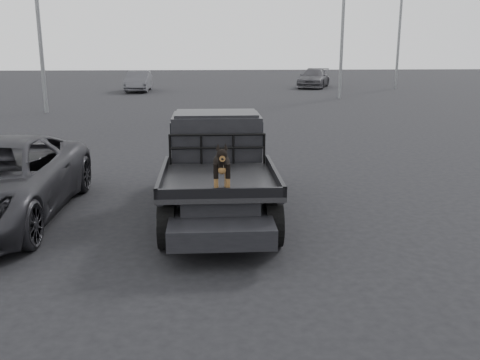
{
  "coord_description": "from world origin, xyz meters",
  "views": [
    {
      "loc": [
        -0.41,
        -7.67,
        3.1
      ],
      "look_at": [
        0.05,
        -0.38,
        1.24
      ],
      "focal_mm": 40.0,
      "sensor_mm": 36.0,
      "label": 1
    }
  ],
  "objects_px": {
    "distant_car_a": "(138,81)",
    "distant_car_b": "(314,78)",
    "flatbed_ute": "(218,190)",
    "dog": "(222,167)"
  },
  "relations": [
    {
      "from": "dog",
      "to": "distant_car_a",
      "type": "bearing_deg",
      "value": 99.41
    },
    {
      "from": "distant_car_b",
      "to": "distant_car_a",
      "type": "bearing_deg",
      "value": -147.95
    },
    {
      "from": "flatbed_ute",
      "to": "distant_car_b",
      "type": "distance_m",
      "value": 30.81
    },
    {
      "from": "distant_car_a",
      "to": "dog",
      "type": "bearing_deg",
      "value": -80.44
    },
    {
      "from": "flatbed_ute",
      "to": "distant_car_a",
      "type": "relative_size",
      "value": 1.31
    },
    {
      "from": "distant_car_b",
      "to": "dog",
      "type": "bearing_deg",
      "value": -83.6
    },
    {
      "from": "flatbed_ute",
      "to": "distant_car_b",
      "type": "relative_size",
      "value": 1.16
    },
    {
      "from": "flatbed_ute",
      "to": "dog",
      "type": "bearing_deg",
      "value": -89.1
    },
    {
      "from": "flatbed_ute",
      "to": "distant_car_a",
      "type": "xyz_separation_m",
      "value": [
        -4.76,
        27.19,
        0.22
      ]
    },
    {
      "from": "distant_car_a",
      "to": "distant_car_b",
      "type": "bearing_deg",
      "value": 12.12
    }
  ]
}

